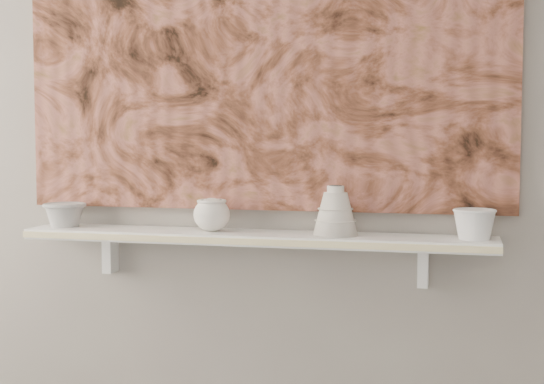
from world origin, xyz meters
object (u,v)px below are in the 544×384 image
(shelf, at_px, (253,238))
(bowl_grey, at_px, (65,214))
(bell_vessel, at_px, (335,210))
(bowl_white, at_px, (474,224))
(cup_cream, at_px, (212,215))
(painting, at_px, (260,27))

(shelf, xyz_separation_m, bowl_grey, (-0.61, 0.00, 0.05))
(bell_vessel, distance_m, bowl_white, 0.39)
(bowl_grey, xyz_separation_m, bowl_white, (1.24, 0.00, 0.00))
(cup_cream, distance_m, bell_vessel, 0.37)
(bell_vessel, bearing_deg, bowl_white, 0.00)
(bell_vessel, bearing_deg, painting, 161.77)
(cup_cream, bearing_deg, bowl_white, 0.00)
(shelf, xyz_separation_m, painting, (0.00, 0.08, 0.62))
(bowl_grey, relative_size, cup_cream, 1.23)
(painting, height_order, cup_cream, painting)
(cup_cream, distance_m, bowl_white, 0.76)
(painting, bearing_deg, bowl_white, -7.30)
(bowl_grey, height_order, cup_cream, cup_cream)
(painting, distance_m, bowl_white, 0.85)
(cup_cream, xyz_separation_m, bowl_white, (0.76, 0.00, -0.01))
(bowl_white, bearing_deg, bell_vessel, 180.00)
(shelf, height_order, painting, painting)
(painting, xyz_separation_m, bell_vessel, (0.24, -0.08, -0.54))
(shelf, relative_size, bowl_white, 11.94)
(shelf, bearing_deg, bell_vessel, 0.00)
(bowl_grey, relative_size, bell_vessel, 0.94)
(shelf, height_order, bowl_white, bowl_white)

